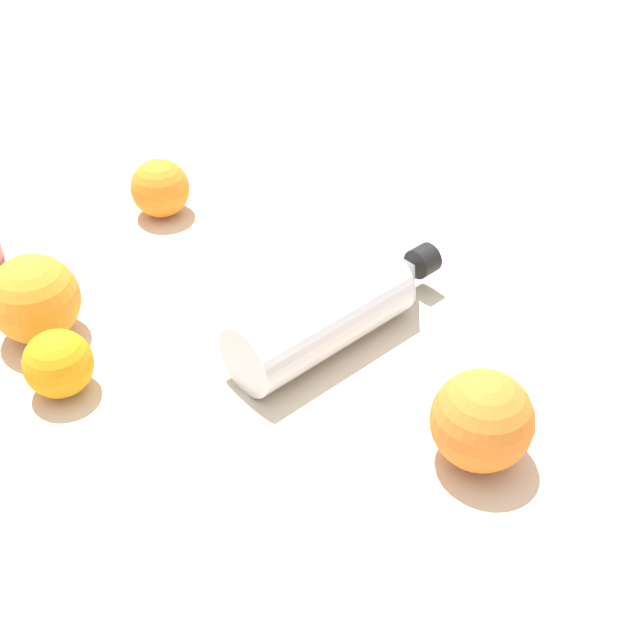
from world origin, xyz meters
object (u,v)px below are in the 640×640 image
orange_3 (160,188)px  orange_2 (58,364)px  orange_0 (34,299)px  orange_1 (482,421)px  water_bottle (337,310)px

orange_3 → orange_2: bearing=114.9°
orange_0 → orange_3: 0.23m
orange_1 → orange_3: bearing=-17.1°
water_bottle → orange_1: size_ratio=2.99×
water_bottle → orange_2: 0.25m
orange_1 → orange_3: orange_1 is taller
orange_3 → water_bottle: bearing=164.7°
water_bottle → orange_0: orange_0 is taller
orange_3 → orange_0: bearing=102.8°
orange_2 → orange_3: size_ratio=0.92×
water_bottle → orange_1: bearing=-96.2°
orange_0 → orange_1: bearing=-168.2°
orange_0 → orange_1: 0.42m
orange_0 → orange_1: size_ratio=1.02×
water_bottle → orange_0: size_ratio=2.93×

